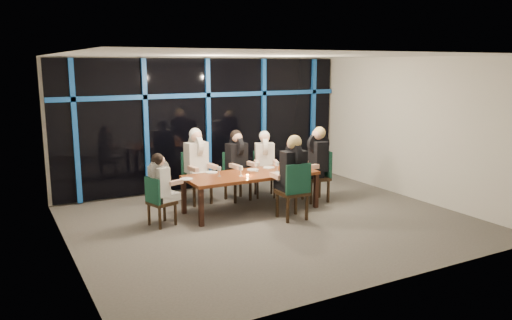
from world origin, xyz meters
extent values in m
plane|color=#5E5953|center=(0.00, 0.00, 0.00)|extent=(7.00, 7.00, 0.00)
cube|color=silver|center=(0.00, 3.00, 1.50)|extent=(7.00, 0.04, 3.00)
cube|color=silver|center=(0.00, -3.00, 1.50)|extent=(7.00, 0.04, 3.00)
cube|color=silver|center=(-3.50, 0.00, 1.50)|extent=(0.04, 6.00, 3.00)
cube|color=silver|center=(3.50, 0.00, 1.50)|extent=(0.04, 6.00, 3.00)
cube|color=white|center=(0.00, 0.00, 3.00)|extent=(7.00, 6.00, 0.04)
cube|color=black|center=(0.00, 2.94, 1.50)|extent=(6.86, 0.04, 2.94)
cube|color=#154DA3|center=(-2.90, 2.89, 1.50)|extent=(0.10, 0.10, 2.94)
cube|color=#154DA3|center=(-1.45, 2.89, 1.50)|extent=(0.10, 0.10, 2.94)
cube|color=#154DA3|center=(0.00, 2.89, 1.50)|extent=(0.10, 0.10, 2.94)
cube|color=#154DA3|center=(1.45, 2.89, 1.50)|extent=(0.10, 0.10, 2.94)
cube|color=#154DA3|center=(2.90, 2.89, 1.50)|extent=(0.10, 0.10, 2.94)
cube|color=#154DA3|center=(0.00, 2.89, 2.16)|extent=(6.86, 0.10, 0.10)
cube|color=#FF2D14|center=(1.10, 3.25, 2.15)|extent=(0.60, 0.05, 0.35)
cube|color=brown|center=(0.00, 0.80, 0.72)|extent=(2.60, 1.00, 0.06)
cube|color=black|center=(-1.24, 0.36, 0.34)|extent=(0.08, 0.08, 0.69)
cube|color=black|center=(1.24, 0.36, 0.34)|extent=(0.08, 0.08, 0.69)
cube|color=black|center=(-1.24, 1.24, 0.34)|extent=(0.08, 0.08, 0.69)
cube|color=black|center=(1.24, 1.24, 0.34)|extent=(0.08, 0.08, 0.69)
cube|color=black|center=(-0.73, 1.78, 0.50)|extent=(0.55, 0.55, 0.07)
cube|color=#174936|center=(-0.75, 2.00, 0.79)|extent=(0.50, 0.12, 0.55)
cube|color=black|center=(-0.90, 1.56, 0.23)|extent=(0.05, 0.05, 0.46)
cube|color=black|center=(-0.50, 1.61, 0.23)|extent=(0.05, 0.05, 0.46)
cube|color=black|center=(-0.95, 1.96, 0.23)|extent=(0.05, 0.05, 0.46)
cube|color=black|center=(-0.55, 2.01, 0.23)|extent=(0.05, 0.05, 0.46)
cube|color=black|center=(0.12, 1.62, 0.47)|extent=(0.52, 0.52, 0.06)
cube|color=#174936|center=(0.09, 1.83, 0.76)|extent=(0.48, 0.10, 0.53)
cube|color=black|center=(-0.05, 1.41, 0.22)|extent=(0.05, 0.05, 0.44)
cube|color=black|center=(0.32, 1.45, 0.22)|extent=(0.05, 0.05, 0.44)
cube|color=black|center=(-0.09, 1.79, 0.22)|extent=(0.05, 0.05, 0.44)
cube|color=black|center=(0.28, 1.83, 0.22)|extent=(0.05, 0.05, 0.44)
cube|color=black|center=(0.76, 1.61, 0.45)|extent=(0.59, 0.59, 0.06)
cube|color=#174936|center=(0.83, 1.80, 0.73)|extent=(0.44, 0.21, 0.50)
cube|color=black|center=(0.53, 1.50, 0.21)|extent=(0.05, 0.05, 0.42)
cube|color=black|center=(0.87, 1.37, 0.21)|extent=(0.05, 0.05, 0.42)
cube|color=black|center=(0.66, 1.84, 0.21)|extent=(0.05, 0.05, 0.42)
cube|color=black|center=(1.00, 1.71, 0.21)|extent=(0.05, 0.05, 0.42)
cube|color=black|center=(-1.83, 0.75, 0.42)|extent=(0.52, 0.52, 0.06)
cube|color=#174936|center=(-2.01, 0.70, 0.67)|extent=(0.17, 0.41, 0.46)
cube|color=black|center=(-1.62, 0.64, 0.19)|extent=(0.05, 0.05, 0.39)
cube|color=black|center=(-1.72, 0.96, 0.19)|extent=(0.05, 0.05, 0.39)
cube|color=black|center=(-1.94, 0.54, 0.19)|extent=(0.05, 0.05, 0.39)
cube|color=black|center=(-2.04, 0.86, 0.19)|extent=(0.05, 0.05, 0.39)
cube|color=black|center=(1.52, 0.78, 0.50)|extent=(0.56, 0.56, 0.07)
cube|color=#174936|center=(1.74, 0.74, 0.80)|extent=(0.13, 0.50, 0.55)
cube|color=black|center=(1.35, 1.00, 0.23)|extent=(0.05, 0.05, 0.46)
cube|color=black|center=(1.29, 0.61, 0.23)|extent=(0.05, 0.05, 0.46)
cube|color=black|center=(1.75, 0.94, 0.23)|extent=(0.05, 0.05, 0.46)
cube|color=black|center=(1.69, 0.55, 0.23)|extent=(0.05, 0.05, 0.46)
cube|color=black|center=(0.42, -0.03, 0.50)|extent=(0.52, 0.52, 0.07)
cube|color=#174936|center=(0.41, -0.25, 0.80)|extent=(0.50, 0.08, 0.56)
cube|color=black|center=(0.63, 0.16, 0.23)|extent=(0.05, 0.05, 0.47)
cube|color=black|center=(0.23, 0.18, 0.23)|extent=(0.05, 0.05, 0.47)
cube|color=black|center=(0.61, -0.24, 0.23)|extent=(0.05, 0.05, 0.47)
cube|color=black|center=(0.21, -0.22, 0.23)|extent=(0.05, 0.05, 0.47)
cube|color=silver|center=(-0.71, 1.65, 0.61)|extent=(0.45, 0.51, 0.15)
cube|color=silver|center=(-0.73, 1.83, 0.97)|extent=(0.47, 0.32, 0.62)
cylinder|color=silver|center=(-0.73, 1.83, 1.21)|extent=(0.17, 0.47, 0.46)
sphere|color=tan|center=(-0.73, 1.81, 1.41)|extent=(0.23, 0.23, 0.23)
sphere|color=silver|center=(-0.73, 1.85, 1.44)|extent=(0.25, 0.25, 0.25)
cube|color=tan|center=(-0.92, 1.54, 0.79)|extent=(0.13, 0.34, 0.09)
cube|color=tan|center=(-0.48, 1.59, 0.79)|extent=(0.13, 0.34, 0.09)
cube|color=black|center=(0.13, 1.49, 0.58)|extent=(0.42, 0.48, 0.15)
cube|color=black|center=(0.11, 1.66, 0.93)|extent=(0.45, 0.30, 0.59)
cylinder|color=black|center=(0.11, 1.66, 1.16)|extent=(0.15, 0.45, 0.44)
sphere|color=tan|center=(0.11, 1.64, 1.35)|extent=(0.22, 0.22, 0.22)
sphere|color=black|center=(0.11, 1.68, 1.38)|extent=(0.24, 0.24, 0.24)
cube|color=tan|center=(-0.07, 1.39, 0.79)|extent=(0.12, 0.32, 0.08)
cube|color=tan|center=(0.35, 1.43, 0.79)|extent=(0.12, 0.32, 0.08)
cube|color=silver|center=(0.72, 1.50, 0.56)|extent=(0.49, 0.53, 0.14)
cube|color=silver|center=(0.78, 1.65, 0.89)|extent=(0.46, 0.37, 0.57)
cylinder|color=silver|center=(0.78, 1.65, 1.11)|extent=(0.25, 0.43, 0.42)
sphere|color=tan|center=(0.77, 1.63, 1.29)|extent=(0.21, 0.21, 0.21)
sphere|color=silver|center=(0.78, 1.66, 1.32)|extent=(0.23, 0.23, 0.23)
cube|color=tan|center=(0.50, 1.49, 0.79)|extent=(0.18, 0.31, 0.08)
cube|color=tan|center=(0.88, 1.35, 0.79)|extent=(0.18, 0.31, 0.08)
cube|color=black|center=(-1.73, 0.78, 0.51)|extent=(0.47, 0.43, 0.13)
cube|color=black|center=(-1.87, 0.74, 0.82)|extent=(0.32, 0.42, 0.52)
cylinder|color=black|center=(-1.87, 0.74, 1.02)|extent=(0.40, 0.20, 0.39)
sphere|color=tan|center=(-1.85, 0.75, 1.19)|extent=(0.19, 0.19, 0.19)
sphere|color=black|center=(-1.88, 0.74, 1.21)|extent=(0.21, 0.21, 0.21)
cube|color=tan|center=(-1.60, 0.63, 0.79)|extent=(0.29, 0.15, 0.07)
cube|color=tan|center=(-1.71, 0.98, 0.79)|extent=(0.29, 0.15, 0.07)
cube|color=black|center=(1.39, 0.79, 0.61)|extent=(0.52, 0.46, 0.15)
cube|color=black|center=(1.56, 0.77, 0.97)|extent=(0.33, 0.48, 0.62)
cylinder|color=black|center=(1.56, 0.77, 1.22)|extent=(0.48, 0.18, 0.46)
sphere|color=tan|center=(1.54, 0.77, 1.41)|extent=(0.23, 0.23, 0.23)
sphere|color=tan|center=(1.59, 0.77, 1.45)|extent=(0.25, 0.25, 0.25)
cube|color=tan|center=(1.33, 1.03, 0.79)|extent=(0.34, 0.14, 0.09)
cube|color=tan|center=(1.27, 0.59, 0.79)|extent=(0.34, 0.14, 0.09)
cube|color=black|center=(0.43, 0.10, 0.61)|extent=(0.42, 0.49, 0.16)
cube|color=black|center=(0.42, -0.07, 0.98)|extent=(0.46, 0.29, 0.62)
cylinder|color=black|center=(0.42, -0.07, 1.23)|extent=(0.13, 0.47, 0.47)
sphere|color=tan|center=(0.42, -0.05, 1.43)|extent=(0.23, 0.23, 0.23)
sphere|color=tan|center=(0.42, -0.10, 1.46)|extent=(0.26, 0.26, 0.26)
cube|color=tan|center=(0.65, 0.18, 0.79)|extent=(0.10, 0.34, 0.09)
cube|color=tan|center=(0.21, 0.20, 0.79)|extent=(0.10, 0.34, 0.09)
cylinder|color=white|center=(-0.66, 1.23, 0.76)|extent=(0.24, 0.24, 0.01)
cylinder|color=white|center=(0.18, 1.06, 0.76)|extent=(0.24, 0.24, 0.01)
cylinder|color=white|center=(0.56, 1.08, 0.76)|extent=(0.24, 0.24, 0.01)
cylinder|color=white|center=(-1.28, 0.92, 0.76)|extent=(0.24, 0.24, 0.01)
cylinder|color=white|center=(0.97, 0.86, 0.76)|extent=(0.24, 0.24, 0.01)
cylinder|color=white|center=(0.45, 0.53, 0.76)|extent=(0.24, 0.24, 0.01)
cylinder|color=black|center=(1.00, 0.64, 0.87)|extent=(0.07, 0.07, 0.24)
cylinder|color=black|center=(1.00, 0.64, 1.03)|extent=(0.03, 0.03, 0.09)
cylinder|color=silver|center=(1.00, 0.64, 0.87)|extent=(0.07, 0.07, 0.07)
cylinder|color=silver|center=(0.72, 0.59, 0.85)|extent=(0.11, 0.11, 0.20)
cylinder|color=silver|center=(0.78, 0.59, 0.87)|extent=(0.02, 0.02, 0.14)
cylinder|color=#F7984A|center=(-0.17, 0.63, 0.76)|extent=(0.05, 0.05, 0.03)
cylinder|color=silver|center=(-0.28, 0.69, 0.75)|extent=(0.07, 0.07, 0.01)
cylinder|color=silver|center=(-0.28, 0.69, 0.81)|extent=(0.01, 0.01, 0.11)
cylinder|color=silver|center=(-0.28, 0.69, 0.91)|extent=(0.08, 0.08, 0.08)
cylinder|color=silver|center=(0.19, 0.91, 0.75)|extent=(0.07, 0.07, 0.01)
cylinder|color=silver|center=(0.19, 0.91, 0.81)|extent=(0.01, 0.01, 0.10)
cylinder|color=silver|center=(0.19, 0.91, 0.89)|extent=(0.07, 0.07, 0.07)
cylinder|color=white|center=(0.54, 0.71, 0.75)|extent=(0.07, 0.07, 0.01)
cylinder|color=white|center=(0.54, 0.71, 0.81)|extent=(0.01, 0.01, 0.11)
cylinder|color=white|center=(0.54, 0.71, 0.90)|extent=(0.07, 0.07, 0.08)
cylinder|color=silver|center=(-0.65, 0.86, 0.75)|extent=(0.07, 0.07, 0.01)
cylinder|color=silver|center=(-0.65, 0.86, 0.81)|extent=(0.01, 0.01, 0.10)
cylinder|color=silver|center=(-0.65, 0.86, 0.90)|extent=(0.07, 0.07, 0.07)
cylinder|color=silver|center=(0.81, 0.92, 0.75)|extent=(0.07, 0.07, 0.01)
cylinder|color=silver|center=(0.81, 0.92, 0.81)|extent=(0.01, 0.01, 0.11)
cylinder|color=silver|center=(0.81, 0.92, 0.91)|extent=(0.08, 0.08, 0.08)
camera|label=1|loc=(-4.45, -7.59, 2.85)|focal=35.00mm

